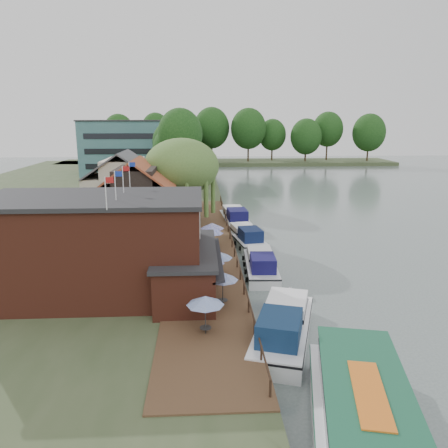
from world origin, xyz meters
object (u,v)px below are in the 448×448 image
object	(u,v)px
cruiser_0	(283,322)
cottage_c	(162,176)
umbrella_1	(223,289)
cruiser_2	(246,235)
umbrella_5	(212,240)
umbrella_2	(211,271)
tour_boat	(369,441)
hotel_block	(140,147)
cottage_a	(137,200)
umbrella_0	(205,315)
umbrella_6	(212,235)
cruiser_1	(261,262)
pub	(123,246)
umbrella_4	(205,253)
swan	(337,407)
cruiser_3	(235,216)
willow	(182,183)
umbrella_3	(218,266)
cottage_b	(124,186)

from	to	relation	value
cruiser_0	cottage_c	bearing A→B (deg)	122.46
umbrella_1	cruiser_2	xyz separation A→B (m)	(3.50, 18.26, -1.15)
cottage_c	cruiser_0	distance (m)	41.49
umbrella_1	umbrella_5	world-z (taller)	same
umbrella_2	tour_boat	xyz separation A→B (m)	(5.55, -17.37, -0.66)
tour_boat	cottage_c	bearing A→B (deg)	115.71
umbrella_1	hotel_block	bearing A→B (deg)	101.53
umbrella_2	cottage_a	bearing A→B (deg)	117.33
umbrella_0	cottage_a	bearing A→B (deg)	107.42
umbrella_0	umbrella_1	size ratio (longest dim) A/B	1.00
umbrella_1	umbrella_2	distance (m)	3.58
hotel_block	umbrella_5	xyz separation A→B (m)	(14.71, -61.42, -4.86)
umbrella_2	umbrella_6	bearing A→B (deg)	87.96
cruiser_1	pub	bearing A→B (deg)	-147.73
cottage_a	umbrella_6	bearing A→B (deg)	-24.16
umbrella_2	umbrella_4	size ratio (longest dim) A/B	1.00
hotel_block	umbrella_1	size ratio (longest dim) A/B	10.69
hotel_block	tour_boat	distance (m)	90.02
tour_boat	swan	size ratio (longest dim) A/B	33.90
umbrella_1	tour_boat	distance (m)	14.70
cruiser_3	willow	bearing A→B (deg)	-149.08
pub	hotel_block	bearing A→B (deg)	96.43
cruiser_2	swan	world-z (taller)	cruiser_2
cruiser_0	umbrella_4	bearing A→B (deg)	130.25
umbrella_5	cruiser_0	world-z (taller)	umbrella_5
tour_boat	cruiser_0	bearing A→B (deg)	109.17
cottage_a	umbrella_6	xyz separation A→B (m)	(7.75, -3.47, -2.96)
tour_boat	umbrella_1	bearing A→B (deg)	121.81
umbrella_3	umbrella_6	bearing A→B (deg)	90.93
tour_boat	willow	bearing A→B (deg)	115.41
cottage_a	cruiser_1	bearing A→B (deg)	-36.42
pub	umbrella_3	xyz separation A→B (m)	(6.90, 2.05, -2.36)
umbrella_2	cottage_b	bearing A→B (deg)	113.14
cottage_a	willow	size ratio (longest dim) A/B	0.82
tour_boat	umbrella_3	bearing A→B (deg)	117.49
cottage_a	umbrella_5	bearing A→B (deg)	-35.10
cruiser_0	cruiser_1	distance (m)	12.11
cottage_a	umbrella_5	distance (m)	9.87
umbrella_1	umbrella_4	distance (m)	8.24
umbrella_0	umbrella_5	bearing A→B (deg)	86.90
umbrella_2	swan	xyz separation A→B (m)	(5.63, -13.45, -2.07)
umbrella_2	cruiser_3	distance (m)	24.18
umbrella_3	umbrella_1	bearing A→B (deg)	-88.23
pub	swan	bearing A→B (deg)	-46.62
cottage_a	umbrella_3	size ratio (longest dim) A/B	3.62
umbrella_4	cruiser_2	bearing A→B (deg)	65.36
cruiser_1	cruiser_0	bearing A→B (deg)	-88.61
umbrella_4	cruiser_2	size ratio (longest dim) A/B	0.25
willow	umbrella_2	bearing A→B (deg)	-81.54
umbrella_1	cruiser_1	size ratio (longest dim) A/B	0.25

